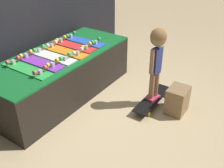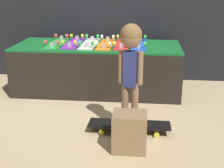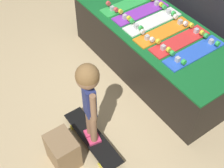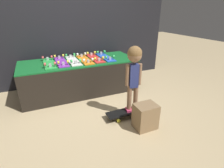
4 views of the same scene
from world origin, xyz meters
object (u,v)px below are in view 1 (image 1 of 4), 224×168
Objects in this scene: skateboard_white_on_rack at (52,56)px; child at (157,51)px; storage_box at (177,100)px; skateboard_red_on_rack at (73,45)px; skateboard_blue_on_rack at (83,40)px; skateboard_orange_on_rack at (65,51)px; skateboard_on_floor at (153,99)px; skateboard_green_on_rack at (27,68)px; skateboard_purple_on_rack at (39,61)px.

child is at bearing -64.03° from skateboard_white_on_rack.
skateboard_red_on_rack is at bearing 96.42° from storage_box.
skateboard_blue_on_rack is at bearing 88.48° from storage_box.
skateboard_orange_on_rack reaches higher than storage_box.
skateboard_red_on_rack is 1.33m from skateboard_on_floor.
skateboard_green_on_rack is 0.64m from skateboard_orange_on_rack.
child reaches higher than skateboard_on_floor.
skateboard_purple_on_rack and skateboard_blue_on_rack have the same top height.
skateboard_red_on_rack is (0.21, 0.03, 0.00)m from skateboard_orange_on_rack.
skateboard_blue_on_rack is at bearing 0.30° from skateboard_white_on_rack.
skateboard_blue_on_rack is at bearing 98.06° from child.
child reaches higher than skateboard_blue_on_rack.
skateboard_white_on_rack is 0.73× the size of child.
child is at bearing -72.48° from skateboard_orange_on_rack.
skateboard_red_on_rack is 0.21m from skateboard_blue_on_rack.
storage_box is (0.81, -1.53, -0.46)m from skateboard_purple_on_rack.
skateboard_green_on_rack is 0.85m from skateboard_red_on_rack.
skateboard_green_on_rack and skateboard_purple_on_rack have the same top height.
skateboard_green_on_rack is 0.43m from skateboard_white_on_rack.
skateboard_blue_on_rack is (0.85, -0.00, 0.00)m from skateboard_purple_on_rack.
skateboard_orange_on_rack and skateboard_red_on_rack have the same top height.
child is at bearing -33.69° from skateboard_on_floor.
child is at bearing 92.69° from storage_box.
skateboard_red_on_rack is at bearing 8.25° from skateboard_orange_on_rack.
skateboard_green_on_rack is 1.56m from child.
child reaches higher than skateboard_white_on_rack.
skateboard_purple_on_rack and skateboard_orange_on_rack have the same top height.
skateboard_on_floor is at bearing -56.48° from skateboard_purple_on_rack.
storage_box is at bearing -62.07° from skateboard_purple_on_rack.
child is (0.58, -1.20, 0.13)m from skateboard_white_on_rack.
storage_box is at bearing -76.58° from child.
skateboard_green_on_rack is at bearing -178.08° from skateboard_white_on_rack.
skateboard_purple_on_rack is 1.00× the size of skateboard_red_on_rack.
skateboard_blue_on_rack is at bearing -0.11° from skateboard_purple_on_rack.
skateboard_green_on_rack is 1.00× the size of skateboard_white_on_rack.
skateboard_on_floor is at bearing -72.48° from skateboard_orange_on_rack.
skateboard_green_on_rack is 0.73× the size of child.
skateboard_green_on_rack is 1.65m from skateboard_on_floor.
skateboard_on_floor is at bearing -92.67° from skateboard_blue_on_rack.
storage_box is at bearing -87.31° from skateboard_on_floor.
skateboard_green_on_rack and skateboard_blue_on_rack have the same top height.
skateboard_red_on_rack is 1.00× the size of skateboard_blue_on_rack.
skateboard_red_on_rack is at bearing 0.84° from skateboard_white_on_rack.
skateboard_blue_on_rack reaches higher than skateboard_on_floor.
skateboard_green_on_rack is at bearing 130.47° from skateboard_on_floor.
skateboard_orange_on_rack is 1.00× the size of skateboard_blue_on_rack.
storage_box is (0.39, -1.50, -0.46)m from skateboard_orange_on_rack.
skateboard_purple_on_rack is 0.64m from skateboard_red_on_rack.
skateboard_orange_on_rack is 0.43m from skateboard_blue_on_rack.
skateboard_red_on_rack is 0.73× the size of child.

